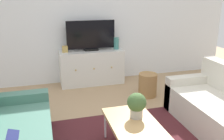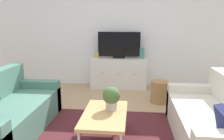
{
  "view_description": "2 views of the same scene",
  "coord_description": "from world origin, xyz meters",
  "views": [
    {
      "loc": [
        -0.94,
        -2.64,
        1.87
      ],
      "look_at": [
        0.0,
        0.7,
        0.77
      ],
      "focal_mm": 40.08,
      "sensor_mm": 36.0,
      "label": 1
    },
    {
      "loc": [
        0.35,
        -2.86,
        1.57
      ],
      "look_at": [
        0.0,
        0.7,
        0.77
      ],
      "focal_mm": 35.65,
      "sensor_mm": 36.0,
      "label": 2
    }
  ],
  "objects": [
    {
      "name": "wicker_basket",
      "position": [
        0.87,
        1.34,
        0.21
      ],
      "size": [
        0.34,
        0.34,
        0.43
      ],
      "primitive_type": "cylinder",
      "color": "#9E7547",
      "rests_on": "ground_plane"
    },
    {
      "name": "tv_console",
      "position": [
        0.01,
        2.27,
        0.35
      ],
      "size": [
        1.3,
        0.47,
        0.71
      ],
      "color": "silver",
      "rests_on": "ground_plane"
    },
    {
      "name": "flat_screen_tv",
      "position": [
        0.01,
        2.29,
        1.01
      ],
      "size": [
        0.98,
        0.16,
        0.61
      ],
      "color": "black",
      "rests_on": "tv_console"
    },
    {
      "name": "area_rug",
      "position": [
        0.0,
        -0.15,
        0.01
      ],
      "size": [
        2.5,
        1.9,
        0.01
      ],
      "primitive_type": "cube",
      "color": "#4C1E23",
      "rests_on": "ground_plane"
    },
    {
      "name": "couch_right_side",
      "position": [
        1.44,
        -0.1,
        0.28
      ],
      "size": [
        0.86,
        1.78,
        0.84
      ],
      "color": "beige",
      "rests_on": "ground_plane"
    },
    {
      "name": "glass_vase",
      "position": [
        0.54,
        2.27,
        0.83
      ],
      "size": [
        0.11,
        0.11,
        0.25
      ],
      "primitive_type": "cylinder",
      "color": "teal",
      "rests_on": "tv_console"
    },
    {
      "name": "couch_left_side",
      "position": [
        -1.44,
        -0.1,
        0.28
      ],
      "size": [
        0.86,
        1.78,
        0.84
      ],
      "color": "#4C7A6B",
      "rests_on": "ground_plane"
    },
    {
      "name": "potted_plant",
      "position": [
        0.07,
        -0.12,
        0.59
      ],
      "size": [
        0.23,
        0.23,
        0.31
      ],
      "color": "#B7B2A8",
      "rests_on": "coffee_table"
    },
    {
      "name": "wall_back",
      "position": [
        0.0,
        2.55,
        1.35
      ],
      "size": [
        6.4,
        0.12,
        2.7
      ],
      "primitive_type": "cube",
      "color": "white",
      "rests_on": "ground_plane"
    },
    {
      "name": "ground_plane",
      "position": [
        0.0,
        0.0,
        0.0
      ],
      "size": [
        10.0,
        10.0,
        0.0
      ],
      "primitive_type": "plane",
      "color": "tan"
    },
    {
      "name": "mantel_clock",
      "position": [
        -0.52,
        2.27,
        0.77
      ],
      "size": [
        0.11,
        0.07,
        0.13
      ],
      "primitive_type": "cube",
      "color": "tan",
      "rests_on": "tv_console"
    },
    {
      "name": "coffee_table",
      "position": [
        -0.0,
        -0.24,
        0.39
      ],
      "size": [
        0.55,
        0.92,
        0.42
      ],
      "color": "tan",
      "rests_on": "ground_plane"
    }
  ]
}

